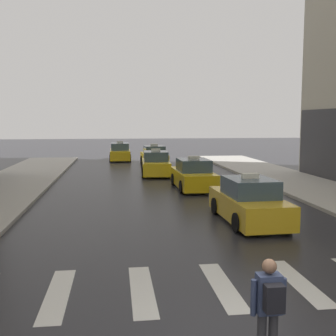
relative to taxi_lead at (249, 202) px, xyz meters
The scene contains 7 objects.
crosswalk_markings 6.16m from the taxi_lead, 113.67° to the right, with size 11.30×2.80×0.01m.
taxi_lead is the anchor object (origin of this frame).
taxi_second 7.56m from the taxi_lead, 94.78° to the left, with size 1.98×4.57×1.80m.
taxi_third 13.66m from the taxi_lead, 98.81° to the left, with size 2.11×4.62×1.80m.
taxi_fourth 19.77m from the taxi_lead, 94.74° to the left, with size 2.10×4.62×1.80m.
taxi_fifth 24.58m from the taxi_lead, 100.31° to the left, with size 1.94×4.55×1.80m.
pedestrian_with_backpack 9.01m from the taxi_lead, 106.48° to the right, with size 0.55×0.43×1.65m.
Camera 1 is at (-2.33, -5.62, 3.68)m, focal length 43.94 mm.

